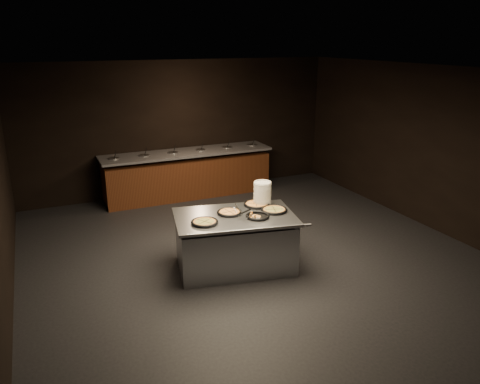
{
  "coord_description": "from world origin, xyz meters",
  "views": [
    {
      "loc": [
        -2.97,
        -5.87,
        3.34
      ],
      "look_at": [
        -0.21,
        0.3,
        1.1
      ],
      "focal_mm": 35.0,
      "sensor_mm": 36.0,
      "label": 1
    }
  ],
  "objects_px": {
    "plate_stack": "(262,193)",
    "serving_counter": "(235,243)",
    "pan_veggie_whole": "(205,222)",
    "pan_cheese_whole": "(230,212)"
  },
  "relations": [
    {
      "from": "serving_counter",
      "to": "plate_stack",
      "type": "distance_m",
      "value": 0.91
    },
    {
      "from": "plate_stack",
      "to": "pan_cheese_whole",
      "type": "height_order",
      "value": "plate_stack"
    },
    {
      "from": "serving_counter",
      "to": "pan_cheese_whole",
      "type": "distance_m",
      "value": 0.47
    },
    {
      "from": "pan_cheese_whole",
      "to": "pan_veggie_whole",
      "type": "bearing_deg",
      "value": -155.47
    },
    {
      "from": "pan_veggie_whole",
      "to": "pan_cheese_whole",
      "type": "height_order",
      "value": "same"
    },
    {
      "from": "pan_veggie_whole",
      "to": "pan_cheese_whole",
      "type": "xyz_separation_m",
      "value": [
        0.47,
        0.22,
        -0.0
      ]
    },
    {
      "from": "serving_counter",
      "to": "pan_veggie_whole",
      "type": "relative_size",
      "value": 5.03
    },
    {
      "from": "pan_veggie_whole",
      "to": "pan_cheese_whole",
      "type": "relative_size",
      "value": 1.03
    },
    {
      "from": "plate_stack",
      "to": "pan_cheese_whole",
      "type": "relative_size",
      "value": 0.96
    },
    {
      "from": "plate_stack",
      "to": "serving_counter",
      "type": "bearing_deg",
      "value": -153.79
    }
  ]
}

